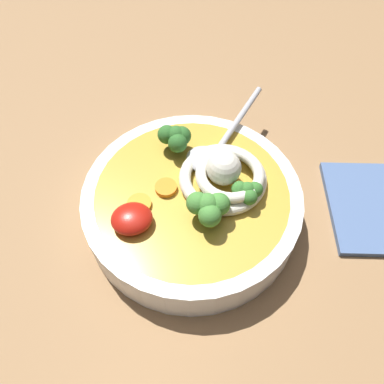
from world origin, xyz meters
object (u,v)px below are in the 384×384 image
(soup_bowl, at_px, (192,204))
(noodle_pile, at_px, (225,175))
(soup_spoon, at_px, (215,154))
(folded_napkin, at_px, (383,207))

(soup_bowl, distance_m, noodle_pile, 0.06)
(soup_bowl, height_order, soup_spoon, soup_spoon)
(noodle_pile, bearing_deg, folded_napkin, -11.58)
(noodle_pile, relative_size, folded_napkin, 0.82)
(noodle_pile, height_order, folded_napkin, noodle_pile)
(soup_bowl, distance_m, soup_spoon, 0.07)
(soup_spoon, xyz_separation_m, folded_napkin, (0.20, -0.08, -0.05))
(folded_napkin, bearing_deg, soup_spoon, 158.55)
(noodle_pile, height_order, soup_spoon, noodle_pile)
(noodle_pile, bearing_deg, soup_bowl, -169.95)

